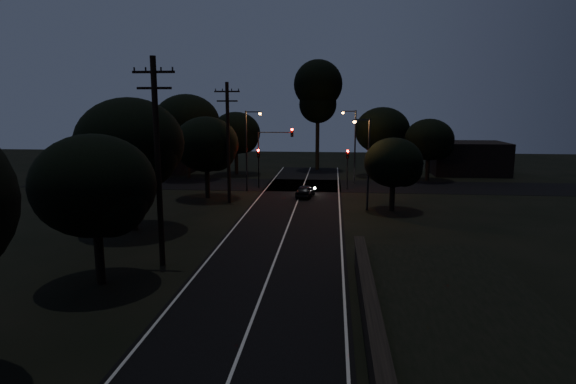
{
  "coord_description": "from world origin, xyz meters",
  "views": [
    {
      "loc": [
        3.15,
        -9.27,
        8.54
      ],
      "look_at": [
        0.0,
        24.0,
        2.5
      ],
      "focal_mm": 30.0,
      "sensor_mm": 36.0,
      "label": 1
    }
  ],
  "objects_px": {
    "utility_pole_mid": "(158,160)",
    "streetlight_b": "(353,141)",
    "car": "(305,191)",
    "streetlight_c": "(366,158)",
    "signal_right": "(347,162)",
    "streetlight_a": "(248,145)",
    "tall_pine": "(318,91)",
    "signal_left": "(259,161)",
    "signal_mast": "(275,147)",
    "utility_pole_far": "(228,141)"
  },
  "relations": [
    {
      "from": "signal_left",
      "to": "signal_right",
      "type": "distance_m",
      "value": 9.2
    },
    {
      "from": "signal_left",
      "to": "tall_pine",
      "type": "bearing_deg",
      "value": 69.54
    },
    {
      "from": "signal_left",
      "to": "signal_right",
      "type": "bearing_deg",
      "value": 0.0
    },
    {
      "from": "utility_pole_mid",
      "to": "streetlight_b",
      "type": "distance_m",
      "value": 31.15
    },
    {
      "from": "car",
      "to": "streetlight_c",
      "type": "bearing_deg",
      "value": 143.48
    },
    {
      "from": "signal_mast",
      "to": "tall_pine",
      "type": "bearing_deg",
      "value": 75.38
    },
    {
      "from": "streetlight_a",
      "to": "car",
      "type": "xyz_separation_m",
      "value": [
        5.88,
        -2.81,
        -4.04
      ]
    },
    {
      "from": "utility_pole_mid",
      "to": "streetlight_b",
      "type": "bearing_deg",
      "value": 68.7
    },
    {
      "from": "utility_pole_mid",
      "to": "utility_pole_far",
      "type": "height_order",
      "value": "utility_pole_mid"
    },
    {
      "from": "utility_pole_far",
      "to": "tall_pine",
      "type": "xyz_separation_m",
      "value": [
        7.0,
        23.0,
        4.91
      ]
    },
    {
      "from": "utility_pole_far",
      "to": "streetlight_a",
      "type": "xyz_separation_m",
      "value": [
        0.69,
        6.0,
        -0.85
      ]
    },
    {
      "from": "utility_pole_far",
      "to": "signal_mast",
      "type": "bearing_deg",
      "value": 68.89
    },
    {
      "from": "utility_pole_mid",
      "to": "signal_mast",
      "type": "height_order",
      "value": "utility_pole_mid"
    },
    {
      "from": "utility_pole_far",
      "to": "streetlight_a",
      "type": "relative_size",
      "value": 1.31
    },
    {
      "from": "streetlight_c",
      "to": "tall_pine",
      "type": "bearing_deg",
      "value": 100.93
    },
    {
      "from": "streetlight_b",
      "to": "car",
      "type": "bearing_deg",
      "value": -118.25
    },
    {
      "from": "streetlight_b",
      "to": "car",
      "type": "distance_m",
      "value": 10.79
    },
    {
      "from": "streetlight_a",
      "to": "signal_mast",
      "type": "bearing_deg",
      "value": 39.77
    },
    {
      "from": "utility_pole_far",
      "to": "signal_right",
      "type": "height_order",
      "value": "utility_pole_far"
    },
    {
      "from": "signal_mast",
      "to": "signal_left",
      "type": "bearing_deg",
      "value": -179.87
    },
    {
      "from": "signal_mast",
      "to": "streetlight_c",
      "type": "xyz_separation_m",
      "value": [
        8.74,
        -9.99,
        0.01
      ]
    },
    {
      "from": "tall_pine",
      "to": "signal_left",
      "type": "xyz_separation_m",
      "value": [
        -5.6,
        -15.01,
        -7.56
      ]
    },
    {
      "from": "utility_pole_mid",
      "to": "streetlight_b",
      "type": "relative_size",
      "value": 1.38
    },
    {
      "from": "streetlight_c",
      "to": "car",
      "type": "relative_size",
      "value": 2.15
    },
    {
      "from": "utility_pole_mid",
      "to": "tall_pine",
      "type": "distance_m",
      "value": 40.87
    },
    {
      "from": "signal_right",
      "to": "streetlight_b",
      "type": "distance_m",
      "value": 4.45
    },
    {
      "from": "signal_right",
      "to": "car",
      "type": "relative_size",
      "value": 1.17
    },
    {
      "from": "tall_pine",
      "to": "streetlight_a",
      "type": "bearing_deg",
      "value": -110.36
    },
    {
      "from": "utility_pole_mid",
      "to": "streetlight_a",
      "type": "xyz_separation_m",
      "value": [
        0.69,
        23.0,
        -1.1
      ]
    },
    {
      "from": "signal_mast",
      "to": "streetlight_b",
      "type": "distance_m",
      "value": 9.15
    },
    {
      "from": "utility_pole_far",
      "to": "utility_pole_mid",
      "type": "bearing_deg",
      "value": -90.0
    },
    {
      "from": "car",
      "to": "signal_right",
      "type": "bearing_deg",
      "value": -121.92
    },
    {
      "from": "streetlight_b",
      "to": "utility_pole_mid",
      "type": "bearing_deg",
      "value": -111.3
    },
    {
      "from": "tall_pine",
      "to": "streetlight_c",
      "type": "relative_size",
      "value": 1.92
    },
    {
      "from": "signal_mast",
      "to": "car",
      "type": "xyz_separation_m",
      "value": [
        3.49,
        -4.81,
        -3.74
      ]
    },
    {
      "from": "signal_mast",
      "to": "utility_pole_mid",
      "type": "bearing_deg",
      "value": -97.04
    },
    {
      "from": "signal_right",
      "to": "signal_mast",
      "type": "relative_size",
      "value": 0.66
    },
    {
      "from": "utility_pole_far",
      "to": "tall_pine",
      "type": "relative_size",
      "value": 0.73
    },
    {
      "from": "tall_pine",
      "to": "signal_right",
      "type": "height_order",
      "value": "tall_pine"
    },
    {
      "from": "streetlight_b",
      "to": "car",
      "type": "xyz_separation_m",
      "value": [
        -4.74,
        -8.81,
        -4.04
      ]
    },
    {
      "from": "utility_pole_mid",
      "to": "streetlight_c",
      "type": "relative_size",
      "value": 1.47
    },
    {
      "from": "streetlight_a",
      "to": "car",
      "type": "distance_m",
      "value": 7.67
    },
    {
      "from": "signal_right",
      "to": "streetlight_a",
      "type": "xyz_separation_m",
      "value": [
        -9.91,
        -1.99,
        1.8
      ]
    },
    {
      "from": "utility_pole_far",
      "to": "streetlight_c",
      "type": "relative_size",
      "value": 1.4
    },
    {
      "from": "utility_pole_mid",
      "to": "car",
      "type": "bearing_deg",
      "value": 71.97
    },
    {
      "from": "utility_pole_mid",
      "to": "streetlight_a",
      "type": "bearing_deg",
      "value": 88.27
    },
    {
      "from": "signal_right",
      "to": "streetlight_c",
      "type": "bearing_deg",
      "value": -82.98
    },
    {
      "from": "signal_mast",
      "to": "streetlight_b",
      "type": "height_order",
      "value": "streetlight_b"
    },
    {
      "from": "streetlight_a",
      "to": "streetlight_b",
      "type": "distance_m",
      "value": 12.19
    },
    {
      "from": "car",
      "to": "streetlight_b",
      "type": "bearing_deg",
      "value": -110.18
    }
  ]
}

